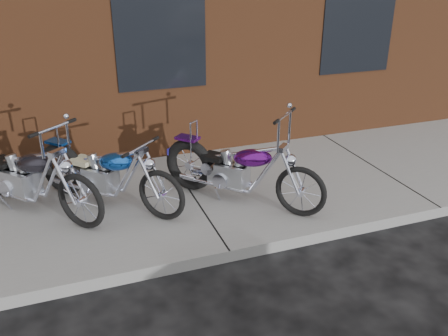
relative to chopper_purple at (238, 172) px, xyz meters
name	(u,v)px	position (x,y,z in m)	size (l,w,h in m)	color
ground	(230,262)	(-0.53, -1.12, -0.58)	(120.00, 120.00, 0.00)	black
sidewalk	(192,199)	(-0.53, 0.38, -0.50)	(22.00, 3.00, 0.15)	gray
chopper_purple	(238,172)	(0.00, 0.00, 0.00)	(1.67, 1.82, 1.32)	black
chopper_blue	(105,176)	(-1.68, 0.49, -0.01)	(1.68, 1.77, 1.01)	black
chopper_third	(25,179)	(-2.66, 0.68, 0.03)	(1.75, 1.94, 1.27)	black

